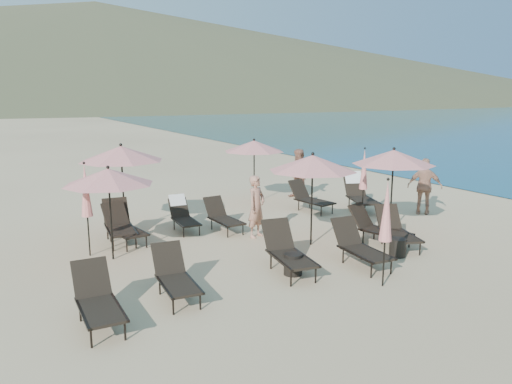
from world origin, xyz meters
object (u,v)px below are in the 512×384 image
umbrella_open_1 (313,163)px  umbrella_open_4 (254,146)px  beachgoer_c (425,187)px  umbrella_open_0 (108,177)px  lounger_1 (175,276)px  umbrella_closed_2 (86,191)px  beachgoer_a (256,207)px  umbrella_open_3 (121,154)px  lounger_11 (359,193)px  side_table_1 (398,248)px  lounger_8 (183,215)px  beachgoer_b (300,174)px  lounger_6 (123,226)px  side_table_0 (293,264)px  lounger_4 (377,227)px  lounger_5 (396,229)px  lounger_3 (360,246)px  umbrella_open_2 (394,157)px  lounger_10 (310,198)px  lounger_7 (119,223)px  umbrella_closed_1 (364,170)px  lounger_2 (287,251)px  lounger_0 (98,299)px  umbrella_closed_0 (386,212)px  lounger_9 (223,216)px

umbrella_open_1 → umbrella_open_4: 5.25m
umbrella_open_4 → beachgoer_c: bearing=-46.4°
umbrella_open_0 → lounger_1: bearing=-79.7°
umbrella_closed_2 → beachgoer_a: size_ratio=1.35×
lounger_1 → umbrella_closed_2: bearing=110.6°
umbrella_open_3 → beachgoer_a: 4.07m
lounger_11 → side_table_1: bearing=-100.3°
lounger_8 → beachgoer_b: (5.44, 2.02, 0.47)m
lounger_6 → side_table_0: (2.60, -4.17, -0.22)m
side_table_0 → lounger_4: bearing=14.6°
beachgoer_c → lounger_5: bearing=80.8°
lounger_3 → beachgoer_b: (2.98, 6.83, 0.47)m
umbrella_open_2 → umbrella_open_4: (-1.45, 5.30, -0.11)m
lounger_10 → umbrella_open_3: size_ratio=0.70×
lounger_7 → lounger_3: bearing=-40.4°
lounger_8 → lounger_4: bearing=-39.5°
lounger_11 → side_table_1: size_ratio=4.53×
umbrella_open_0 → umbrella_open_2: umbrella_open_2 is taller
umbrella_open_0 → umbrella_closed_1: bearing=-0.0°
lounger_2 → side_table_1: bearing=0.6°
lounger_11 → umbrella_open_0: size_ratio=0.90×
umbrella_open_0 → beachgoer_b: (7.85, 3.65, -1.08)m
lounger_8 → lounger_10: lounger_10 is taller
umbrella_closed_2 → lounger_1: bearing=-74.4°
lounger_0 → side_table_0: bearing=6.2°
lounger_5 → umbrella_closed_0: 3.09m
umbrella_open_0 → lounger_9: bearing=16.6°
lounger_0 → umbrella_open_0: (1.04, 3.32, 1.55)m
lounger_6 → lounger_8: size_ratio=1.14×
beachgoer_a → beachgoer_c: (6.03, -0.41, 0.06)m
lounger_6 → umbrella_closed_2: bearing=-154.4°
lounger_8 → umbrella_open_1: bearing=-47.7°
lounger_8 → lounger_11: lounger_11 is taller
lounger_0 → lounger_1: (1.56, 0.45, -0.02)m
lounger_1 → lounger_2: (2.66, 0.13, 0.05)m
side_table_1 → lounger_9: bearing=122.7°
umbrella_closed_0 → beachgoer_c: (5.51, 3.97, -0.66)m
umbrella_open_4 → lounger_10: bearing=-62.4°
lounger_4 → umbrella_closed_2: bearing=143.4°
lounger_7 → umbrella_open_2: (6.88, -2.97, 1.67)m
lounger_1 → lounger_6: lounger_6 is taller
lounger_3 → umbrella_open_0: 6.02m
beachgoer_c → beachgoer_a: bearing=44.4°
umbrella_open_0 → side_table_0: 4.69m
umbrella_open_3 → beachgoer_b: (6.94, 1.32, -1.31)m
lounger_2 → umbrella_open_0: bearing=148.7°
lounger_10 → umbrella_open_0: bearing=-175.0°
lounger_11 → lounger_7: bearing=-162.1°
lounger_4 → umbrella_closed_1: umbrella_closed_1 is taller
lounger_5 → umbrella_open_0: 7.28m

